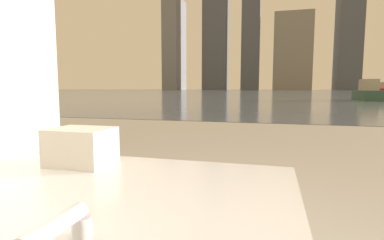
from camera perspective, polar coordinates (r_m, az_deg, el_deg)
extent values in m
cylinder|color=silver|center=(0.76, -20.25, -18.53)|extent=(0.04, 0.04, 0.04)
cylinder|color=silver|center=(0.68, -24.72, -17.92)|extent=(0.04, 0.17, 0.04)
cube|color=silver|center=(1.40, -20.25, -7.17)|extent=(0.26, 0.20, 0.04)
cube|color=silver|center=(1.40, -20.31, -5.57)|extent=(0.26, 0.20, 0.04)
cube|color=silver|center=(1.39, -20.37, -3.95)|extent=(0.26, 0.20, 0.04)
cube|color=silver|center=(1.38, -20.44, -2.32)|extent=(0.26, 0.20, 0.04)
cube|color=slate|center=(62.27, 14.46, 5.20)|extent=(180.00, 110.00, 0.01)
cube|color=#335647|center=(23.23, 30.52, 4.07)|extent=(1.42, 3.78, 0.65)
cube|color=#B2A893|center=(23.22, 30.61, 5.79)|extent=(0.98, 1.43, 0.75)
cube|color=maroon|center=(48.06, 32.33, 4.66)|extent=(2.27, 4.40, 0.73)
cube|color=#B2A893|center=(48.06, 32.39, 5.60)|extent=(1.35, 1.75, 0.84)
cube|color=slate|center=(125.82, -3.36, 14.04)|extent=(6.09, 13.78, 36.17)
cube|color=#4C515B|center=(120.09, 11.15, 15.15)|extent=(6.67, 6.20, 39.66)
cube|color=gray|center=(119.17, 18.59, 12.20)|extent=(13.59, 8.25, 28.02)
cube|color=#4C515B|center=(122.28, 27.66, 14.11)|extent=(7.57, 10.55, 38.38)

